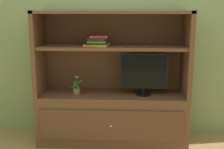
{
  "coord_description": "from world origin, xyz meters",
  "views": [
    {
      "loc": [
        0.18,
        -3.09,
        1.62
      ],
      "look_at": [
        0.0,
        0.35,
        0.86
      ],
      "focal_mm": 47.7,
      "sensor_mm": 36.0,
      "label": 1
    }
  ],
  "objects_px": {
    "tv_monitor": "(144,73)",
    "magazine_stack": "(98,41)",
    "media_console": "(112,103)",
    "potted_plant": "(77,90)"
  },
  "relations": [
    {
      "from": "tv_monitor",
      "to": "media_console",
      "type": "bearing_deg",
      "value": 174.46
    },
    {
      "from": "media_console",
      "to": "potted_plant",
      "type": "height_order",
      "value": "media_console"
    },
    {
      "from": "media_console",
      "to": "potted_plant",
      "type": "xyz_separation_m",
      "value": [
        -0.43,
        -0.04,
        0.16
      ]
    },
    {
      "from": "potted_plant",
      "to": "magazine_stack",
      "type": "xyz_separation_m",
      "value": [
        0.26,
        0.03,
        0.6
      ]
    },
    {
      "from": "media_console",
      "to": "potted_plant",
      "type": "relative_size",
      "value": 7.98
    },
    {
      "from": "tv_monitor",
      "to": "magazine_stack",
      "type": "height_order",
      "value": "magazine_stack"
    },
    {
      "from": "media_console",
      "to": "tv_monitor",
      "type": "height_order",
      "value": "media_console"
    },
    {
      "from": "media_console",
      "to": "magazine_stack",
      "type": "relative_size",
      "value": 5.21
    },
    {
      "from": "media_console",
      "to": "tv_monitor",
      "type": "relative_size",
      "value": 3.2
    },
    {
      "from": "media_console",
      "to": "potted_plant",
      "type": "bearing_deg",
      "value": -174.56
    }
  ]
}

